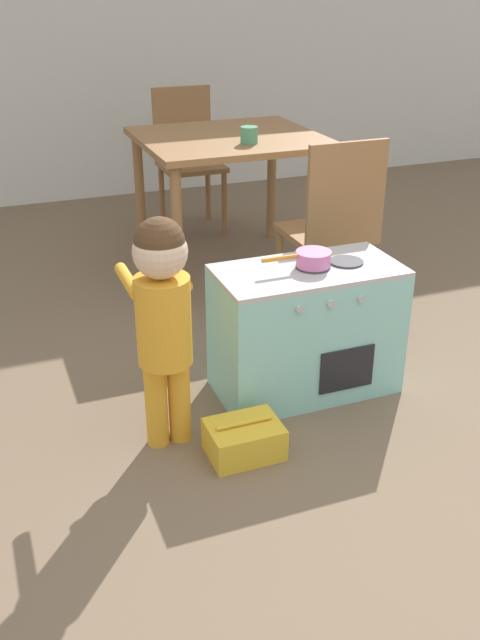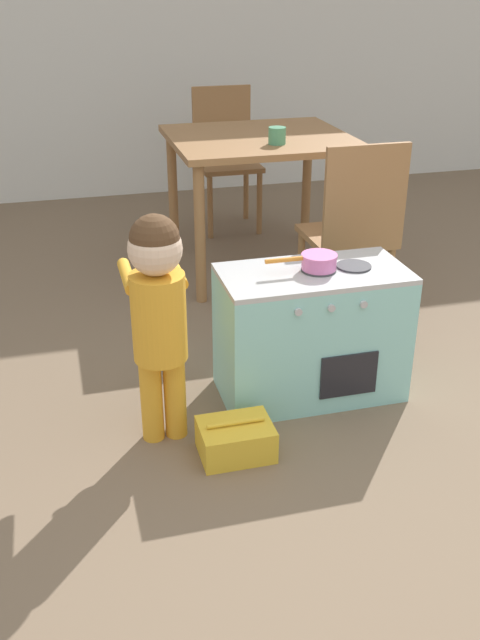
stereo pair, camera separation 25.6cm
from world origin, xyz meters
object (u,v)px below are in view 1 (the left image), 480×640
play_kitchen (306,330)px  dining_chair_near (332,227)px  toy_pot (312,258)px  dining_table (230,155)px  dining_chair_far (188,156)px  cup_on_table (249,135)px  child_figure (162,305)px  toy_basket (244,439)px

play_kitchen → dining_chair_near: dining_chair_near is taller
toy_pot → dining_table: (0.17, 1.39, 0.08)m
play_kitchen → dining_table: 1.45m
dining_table → dining_chair_far: 0.82m
cup_on_table → dining_chair_near: bearing=-72.7°
toy_pot → dining_chair_near: dining_chair_near is taller
child_figure → dining_chair_far: (0.82, 2.35, -0.07)m
dining_table → dining_chair_far: (0.00, 0.80, -0.18)m
cup_on_table → toy_basket: bearing=-112.2°
dining_table → dining_chair_far: size_ratio=1.08×
toy_pot → dining_chair_far: 2.20m
play_kitchen → toy_pot: bearing=2.1°
dining_table → cup_on_table: (0.03, -0.22, 0.15)m
toy_pot → cup_on_table: (0.20, 1.17, 0.23)m
play_kitchen → cup_on_table: size_ratio=8.05×
toy_basket → cup_on_table: cup_on_table is taller
child_figure → cup_on_table: 1.59m
child_figure → dining_chair_far: bearing=70.8°
dining_chair_far → play_kitchen: bearing=85.0°
play_kitchen → cup_on_table: cup_on_table is taller
play_kitchen → cup_on_table: bearing=79.7°
toy_pot → dining_chair_far: size_ratio=0.31×
child_figure → dining_table: size_ratio=0.89×
dining_chair_near → cup_on_table: size_ratio=10.00×
toy_basket → dining_table: 1.92m
child_figure → cup_on_table: size_ratio=9.57×
toy_basket → dining_chair_near: size_ratio=0.29×
toy_basket → dining_table: bearing=71.2°
toy_basket → cup_on_table: 1.79m
toy_pot → dining_table: 1.40m
dining_chair_near → child_figure: bearing=-145.1°
dining_chair_far → dining_chair_near: bearing=97.4°
play_kitchen → toy_basket: 0.56m
dining_chair_far → cup_on_table: 1.07m
dining_table → dining_chair_near: 0.87m
child_figure → toy_basket: 0.57m
toy_basket → dining_chair_far: size_ratio=0.29×
dining_table → dining_chair_near: dining_chair_near is taller
play_kitchen → dining_chair_far: 2.21m
toy_basket → toy_pot: bearing=39.3°
toy_pot → cup_on_table: 1.20m
toy_basket → dining_table: (0.59, 1.73, 0.60)m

